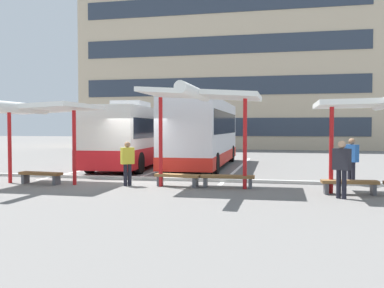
% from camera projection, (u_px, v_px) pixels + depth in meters
% --- Properties ---
extents(ground_plane, '(160.00, 160.00, 0.00)m').
position_uv_depth(ground_plane, '(131.00, 180.00, 17.17)').
color(ground_plane, slate).
extents(terminal_building, '(30.05, 10.53, 22.61)m').
position_uv_depth(terminal_building, '(228.00, 56.00, 46.37)').
color(terminal_building, '#C6B293').
rests_on(terminal_building, ground).
extents(coach_bus_0, '(3.21, 11.55, 3.47)m').
position_uv_depth(coach_bus_0, '(139.00, 137.00, 23.59)').
color(coach_bus_0, silver).
rests_on(coach_bus_0, ground).
extents(coach_bus_1, '(2.75, 10.74, 3.83)m').
position_uv_depth(coach_bus_1, '(204.00, 133.00, 22.83)').
color(coach_bus_1, silver).
rests_on(coach_bus_1, ground).
extents(lane_stripe_0, '(0.16, 14.00, 0.01)m').
position_uv_depth(lane_stripe_0, '(107.00, 165.00, 24.02)').
color(lane_stripe_0, white).
rests_on(lane_stripe_0, ground).
extents(lane_stripe_1, '(0.16, 14.00, 0.01)m').
position_uv_depth(lane_stripe_1, '(171.00, 166.00, 23.24)').
color(lane_stripe_1, white).
rests_on(lane_stripe_1, ground).
extents(lane_stripe_2, '(0.16, 14.00, 0.01)m').
position_uv_depth(lane_stripe_2, '(239.00, 168.00, 22.47)').
color(lane_stripe_2, white).
rests_on(lane_stripe_2, ground).
extents(waiting_shelter_1, '(3.68, 5.06, 2.99)m').
position_uv_depth(waiting_shelter_1, '(37.00, 110.00, 15.63)').
color(waiting_shelter_1, red).
rests_on(waiting_shelter_1, ground).
extents(bench_1, '(1.73, 0.62, 0.45)m').
position_uv_depth(bench_1, '(41.00, 175.00, 15.93)').
color(bench_1, brown).
rests_on(bench_1, ground).
extents(waiting_shelter_2, '(4.01, 4.65, 3.46)m').
position_uv_depth(waiting_shelter_2, '(201.00, 97.00, 14.64)').
color(waiting_shelter_2, red).
rests_on(waiting_shelter_2, ground).
extents(bench_2, '(1.70, 0.63, 0.45)m').
position_uv_depth(bench_2, '(177.00, 177.00, 15.25)').
color(bench_2, brown).
rests_on(bench_2, ground).
extents(bench_3, '(1.89, 0.50, 0.45)m').
position_uv_depth(bench_3, '(228.00, 178.00, 14.93)').
color(bench_3, brown).
rests_on(bench_3, ground).
extents(waiting_shelter_3, '(3.90, 4.78, 3.02)m').
position_uv_depth(waiting_shelter_3, '(382.00, 105.00, 13.03)').
color(waiting_shelter_3, red).
rests_on(waiting_shelter_3, ground).
extents(bench_4, '(1.76, 0.55, 0.45)m').
position_uv_depth(bench_4, '(350.00, 184.00, 13.44)').
color(bench_4, brown).
rests_on(bench_4, ground).
extents(platform_kerb, '(44.00, 0.24, 0.12)m').
position_uv_depth(platform_kerb, '(133.00, 178.00, 17.37)').
color(platform_kerb, '#ADADA8').
rests_on(platform_kerb, ground).
extents(waiting_passenger_1, '(0.53, 0.47, 1.73)m').
position_uv_depth(waiting_passenger_1, '(342.00, 165.00, 12.63)').
color(waiting_passenger_1, black).
rests_on(waiting_passenger_1, ground).
extents(waiting_passenger_2, '(0.50, 0.52, 1.72)m').
position_uv_depth(waiting_passenger_2, '(351.00, 158.00, 15.64)').
color(waiting_passenger_2, black).
rests_on(waiting_passenger_2, ground).
extents(waiting_passenger_3, '(0.49, 0.47, 1.61)m').
position_uv_depth(waiting_passenger_3, '(127.00, 161.00, 15.42)').
color(waiting_passenger_3, black).
rests_on(waiting_passenger_3, ground).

